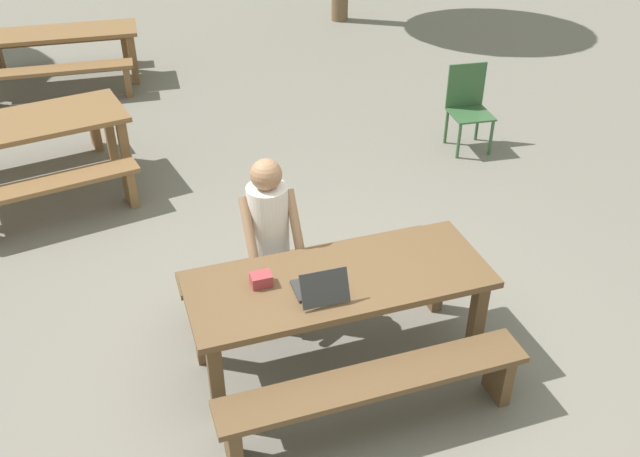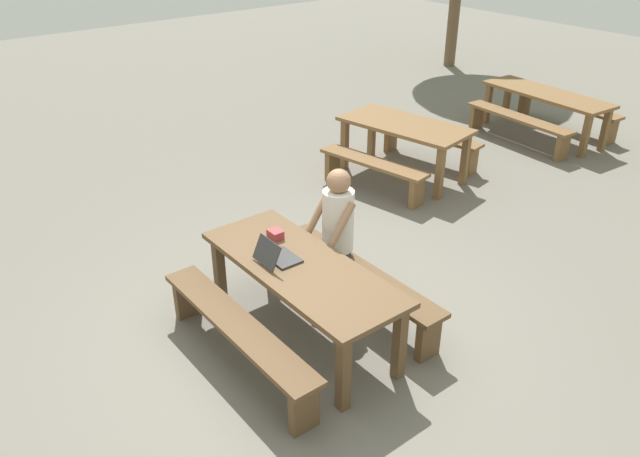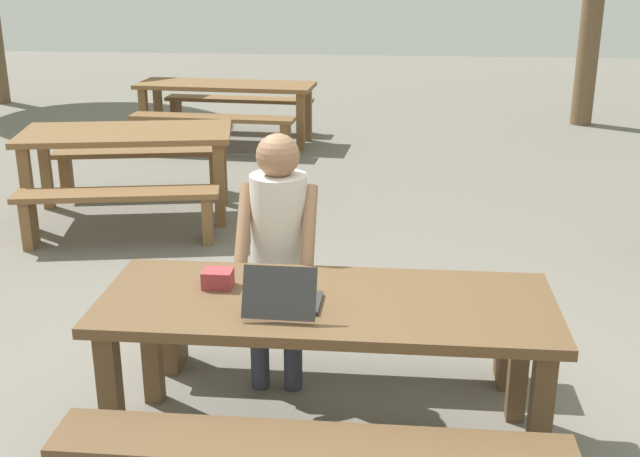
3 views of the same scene
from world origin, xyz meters
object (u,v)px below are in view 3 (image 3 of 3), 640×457
small_pouch (218,279)px  person_seated (278,240)px  picnic_table_mid (127,144)px  picnic_table_rear (226,92)px  picnic_table_front (326,320)px  laptop (283,298)px

small_pouch → person_seated: size_ratio=0.10×
picnic_table_mid → picnic_table_rear: 2.96m
picnic_table_mid → picnic_table_front: bearing=-68.7°
small_pouch → person_seated: person_seated is taller
laptop → small_pouch: size_ratio=2.44×
small_pouch → picnic_table_rear: 6.28m
small_pouch → picnic_table_front: bearing=-9.9°
picnic_table_mid → picnic_table_rear: bearing=74.7°
person_seated → picnic_table_rear: size_ratio=0.63×
person_seated → picnic_table_mid: 3.15m
laptop → picnic_table_rear: size_ratio=0.15×
small_pouch → picnic_table_rear: small_pouch is taller
laptop → person_seated: size_ratio=0.25×
person_seated → picnic_table_rear: bearing=104.6°
laptop → picnic_table_front: bearing=-142.3°
picnic_table_front → picnic_table_mid: size_ratio=1.08×
person_seated → picnic_table_rear: person_seated is taller
picnic_table_front → picnic_table_rear: bearing=105.8°
picnic_table_mid → picnic_table_rear: (0.26, 2.95, -0.04)m
laptop → picnic_table_mid: 3.89m
laptop → small_pouch: 0.41m
small_pouch → picnic_table_rear: size_ratio=0.06×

